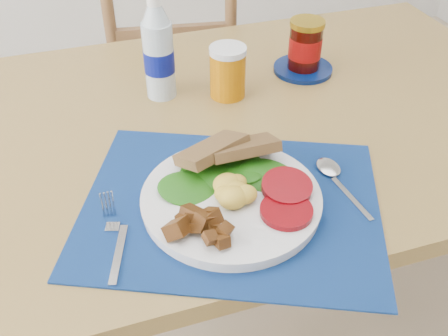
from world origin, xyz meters
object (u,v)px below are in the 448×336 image
breakfast_plate (229,197)px  jam_on_saucer (305,49)px  chair_far (172,59)px  juice_glass (228,73)px  water_bottle (159,54)px

breakfast_plate → jam_on_saucer: 0.53m
chair_far → juice_glass: size_ratio=10.02×
juice_glass → jam_on_saucer: bearing=13.5°
water_bottle → jam_on_saucer: water_bottle is taller
chair_far → water_bottle: chair_far is taller
water_bottle → juice_glass: (0.14, -0.05, -0.05)m
jam_on_saucer → breakfast_plate: bearing=-128.7°
chair_far → breakfast_plate: chair_far is taller
chair_far → water_bottle: size_ratio=4.83×
chair_far → juice_glass: 0.61m
breakfast_plate → jam_on_saucer: (0.33, 0.41, 0.03)m
juice_glass → jam_on_saucer: size_ratio=0.77×
chair_far → jam_on_saucer: (0.22, -0.51, 0.24)m
juice_glass → water_bottle: bearing=161.6°
breakfast_plate → water_bottle: size_ratio=1.33×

